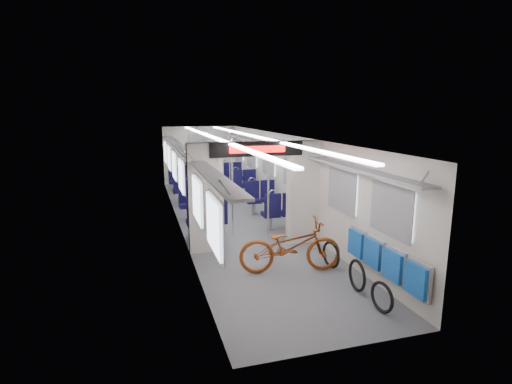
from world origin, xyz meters
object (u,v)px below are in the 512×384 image
(seat_bay_far_left, at_px, (184,182))
(stanchion_far_left, at_px, (208,171))
(stanchion_near_right, at_px, (268,191))
(seat_bay_near_right, at_px, (270,202))
(stanchion_far_right, at_px, (230,169))
(flip_bench, at_px, (384,259))
(seat_bay_near_left, at_px, (201,207))
(bicycle, at_px, (290,246))
(bike_hoop_c, at_px, (331,256))
(bike_hoop_a, at_px, (382,299))
(seat_bay_far_right, at_px, (236,178))
(stanchion_near_left, at_px, (232,189))
(bike_hoop_b, at_px, (357,277))

(seat_bay_far_left, height_order, stanchion_far_left, stanchion_far_left)
(stanchion_near_right, distance_m, stanchion_far_left, 3.38)
(seat_bay_near_right, height_order, stanchion_far_right, stanchion_far_right)
(flip_bench, bearing_deg, seat_bay_near_left, 116.93)
(stanchion_near_right, bearing_deg, bicycle, -95.69)
(bike_hoop_c, xyz_separation_m, stanchion_near_right, (-0.62, 1.96, 0.92))
(seat_bay_far_left, bearing_deg, stanchion_far_left, -74.13)
(bike_hoop_a, distance_m, seat_bay_far_right, 9.07)
(bicycle, height_order, seat_bay_far_right, seat_bay_far_right)
(bicycle, distance_m, flip_bench, 1.69)
(stanchion_near_left, xyz_separation_m, stanchion_far_right, (0.61, 3.00, 0.00))
(seat_bay_far_left, bearing_deg, stanchion_near_left, -82.35)
(bike_hoop_c, height_order, seat_bay_far_right, seat_bay_far_right)
(bicycle, distance_m, bike_hoop_c, 0.85)
(seat_bay_near_right, relative_size, seat_bay_far_left, 0.94)
(seat_bay_far_right, bearing_deg, bike_hoop_b, -89.62)
(flip_bench, bearing_deg, stanchion_far_right, 99.09)
(bike_hoop_a, xyz_separation_m, bike_hoop_b, (0.02, 0.74, 0.03))
(stanchion_far_left, xyz_separation_m, stanchion_far_right, (0.71, 0.20, 0.00))
(stanchion_near_left, relative_size, stanchion_far_left, 1.00)
(bike_hoop_b, height_order, stanchion_far_left, stanchion_far_left)
(seat_bay_near_left, height_order, seat_bay_far_right, seat_bay_near_left)
(bike_hoop_a, relative_size, seat_bay_far_right, 0.23)
(bicycle, bearing_deg, bike_hoop_c, -84.73)
(bike_hoop_c, distance_m, stanchion_near_right, 2.25)
(bike_hoop_c, height_order, stanchion_near_right, stanchion_near_right)
(flip_bench, relative_size, seat_bay_near_right, 1.10)
(bike_hoop_b, relative_size, stanchion_far_left, 0.24)
(seat_bay_near_right, bearing_deg, seat_bay_far_right, 90.00)
(seat_bay_near_right, bearing_deg, seat_bay_far_left, 117.24)
(bike_hoop_c, bearing_deg, seat_bay_near_left, 120.69)
(bike_hoop_a, relative_size, seat_bay_near_left, 0.23)
(seat_bay_near_left, bearing_deg, bike_hoop_b, -66.00)
(flip_bench, bearing_deg, bike_hoop_c, 105.20)
(flip_bench, xyz_separation_m, bike_hoop_a, (-0.38, -0.56, -0.37))
(flip_bench, relative_size, stanchion_near_right, 0.93)
(bicycle, height_order, seat_bay_near_left, seat_bay_near_left)
(flip_bench, height_order, seat_bay_near_left, seat_bay_near_left)
(stanchion_far_left, bearing_deg, seat_bay_far_left, 105.87)
(seat_bay_near_right, height_order, stanchion_near_left, stanchion_near_left)
(bike_hoop_a, height_order, bike_hoop_b, bike_hoop_b)
(seat_bay_near_left, distance_m, seat_bay_near_right, 1.87)
(bicycle, xyz_separation_m, bike_hoop_c, (0.81, -0.05, -0.26))
(bike_hoop_b, xyz_separation_m, stanchion_near_left, (-1.30, 3.45, 0.90))
(seat_bay_near_left, bearing_deg, bike_hoop_c, -59.31)
(bike_hoop_a, bearing_deg, seat_bay_far_right, 90.24)
(bicycle, distance_m, bike_hoop_a, 1.98)
(bike_hoop_a, bearing_deg, bike_hoop_b, 88.63)
(stanchion_near_right, bearing_deg, bike_hoop_c, -72.41)
(bicycle, relative_size, seat_bay_near_right, 0.98)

